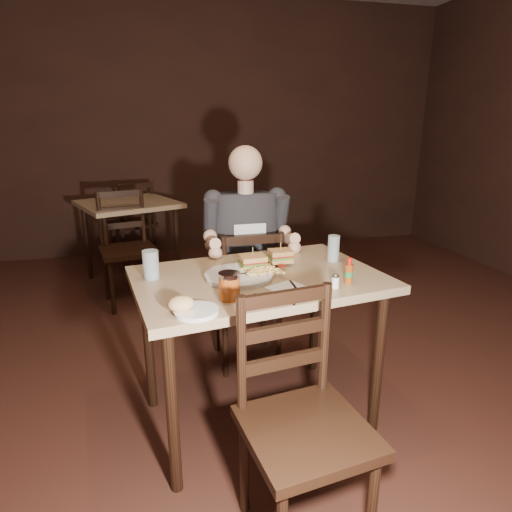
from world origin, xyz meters
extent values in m
plane|color=black|center=(0.00, 0.00, 0.00)|extent=(7.00, 7.00, 0.00)
plane|color=#321B15|center=(0.00, 3.50, 1.40)|extent=(6.00, 0.00, 6.00)
cube|color=tan|center=(0.01, 0.26, 0.75)|extent=(1.22, 0.91, 0.04)
cylinder|color=black|center=(-0.43, -0.11, 0.36)|extent=(0.05, 0.05, 0.73)
cylinder|color=black|center=(-0.52, 0.48, 0.36)|extent=(0.05, 0.05, 0.73)
cylinder|color=black|center=(0.54, 0.03, 0.36)|extent=(0.05, 0.05, 0.73)
cylinder|color=black|center=(0.45, 0.63, 0.36)|extent=(0.05, 0.05, 0.73)
cube|color=tan|center=(-0.67, 2.50, 0.75)|extent=(1.04, 1.04, 0.04)
cylinder|color=black|center=(-0.84, 2.08, 0.36)|extent=(0.04, 0.04, 0.73)
cylinder|color=black|center=(-1.08, 2.68, 0.36)|extent=(0.04, 0.04, 0.73)
cylinder|color=black|center=(-0.25, 2.32, 0.36)|extent=(0.04, 0.04, 0.73)
cylinder|color=black|center=(-0.49, 2.92, 0.36)|extent=(0.04, 0.04, 0.73)
cylinder|color=white|center=(-0.09, 0.24, 0.78)|extent=(0.34, 0.34, 0.02)
ellipsoid|color=maroon|center=(0.14, 0.31, 0.79)|extent=(0.05, 0.05, 0.01)
cylinder|color=silver|center=(-0.47, 0.33, 0.84)|extent=(0.08, 0.08, 0.13)
cylinder|color=silver|center=(0.43, 0.38, 0.84)|extent=(0.07, 0.07, 0.14)
cube|color=white|center=(0.09, 0.06, 0.77)|extent=(0.20, 0.19, 0.00)
cube|color=silver|center=(0.00, -0.05, 0.78)|extent=(0.14, 0.15, 0.00)
cube|color=silver|center=(0.12, 0.08, 0.78)|extent=(0.02, 0.15, 0.00)
cylinder|color=white|center=(-0.31, -0.10, 0.78)|extent=(0.18, 0.18, 0.01)
ellipsoid|color=tan|center=(-0.37, -0.09, 0.81)|extent=(0.11, 0.09, 0.06)
camera|label=1|loc=(-0.44, -1.56, 1.43)|focal=30.00mm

